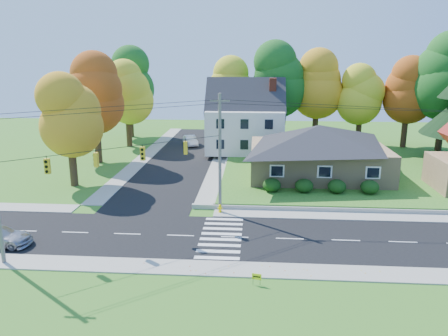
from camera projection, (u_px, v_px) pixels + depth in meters
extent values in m
plane|color=#3D7923|center=(235.00, 237.00, 31.88)|extent=(120.00, 120.00, 0.00)
cube|color=black|center=(235.00, 237.00, 31.88)|extent=(90.00, 8.00, 0.02)
cube|color=black|center=(184.00, 156.00, 57.56)|extent=(8.00, 44.00, 0.02)
cube|color=#9C9A90|center=(238.00, 213.00, 36.70)|extent=(90.00, 2.00, 0.08)
cube|color=#9C9A90|center=(231.00, 269.00, 27.04)|extent=(90.00, 2.00, 0.08)
cube|color=#3D7923|center=(354.00, 167.00, 51.19)|extent=(30.00, 30.00, 0.50)
cube|color=tan|center=(317.00, 161.00, 46.25)|extent=(14.00, 10.00, 3.20)
pyramid|color=#26262B|center=(319.00, 135.00, 45.58)|extent=(14.60, 10.60, 2.20)
cube|color=silver|center=(245.00, 130.00, 58.11)|extent=(10.00, 8.00, 5.60)
pyramid|color=#26262B|center=(246.00, 100.00, 57.11)|extent=(10.40, 8.40, 2.40)
cube|color=brown|center=(272.00, 115.00, 57.36)|extent=(0.90, 0.90, 9.60)
ellipsoid|color=#163A10|center=(272.00, 185.00, 40.85)|extent=(1.70, 1.70, 1.27)
ellipsoid|color=#163A10|center=(304.00, 186.00, 40.64)|extent=(1.70, 1.70, 1.27)
ellipsoid|color=#163A10|center=(337.00, 186.00, 40.43)|extent=(1.70, 1.70, 1.27)
ellipsoid|color=#163A10|center=(370.00, 187.00, 40.22)|extent=(1.70, 1.70, 1.27)
cylinder|color=#666059|center=(220.00, 155.00, 35.77)|extent=(0.26, 0.26, 10.00)
cube|color=#666059|center=(220.00, 101.00, 34.67)|extent=(1.60, 0.12, 0.12)
cube|color=gold|center=(47.00, 166.00, 28.16)|extent=(0.34, 0.26, 1.00)
cube|color=gold|center=(96.00, 160.00, 29.91)|extent=(0.26, 0.34, 1.00)
cube|color=gold|center=(143.00, 154.00, 31.80)|extent=(0.34, 0.26, 1.00)
cube|color=gold|center=(186.00, 148.00, 33.78)|extent=(0.26, 0.34, 1.00)
cylinder|color=black|center=(122.00, 147.00, 30.81)|extent=(13.02, 10.43, 0.04)
cylinder|color=#3F2A19|center=(233.00, 124.00, 64.07)|extent=(0.80, 0.80, 5.40)
sphere|color=gold|center=(233.00, 97.00, 63.10)|extent=(6.72, 6.72, 6.72)
sphere|color=gold|center=(233.00, 85.00, 62.68)|extent=(5.91, 5.91, 5.91)
sphere|color=gold|center=(233.00, 73.00, 62.26)|extent=(5.11, 5.11, 5.11)
cylinder|color=#3F2A19|center=(274.00, 122.00, 62.57)|extent=(0.86, 0.86, 6.30)
sphere|color=#1C5E1D|center=(275.00, 90.00, 61.44)|extent=(7.84, 7.84, 7.84)
sphere|color=#1C5E1D|center=(275.00, 76.00, 60.95)|extent=(6.90, 6.90, 6.90)
sphere|color=#1C5E1D|center=(276.00, 61.00, 60.46)|extent=(5.96, 5.96, 5.96)
cylinder|color=#3F2A19|center=(315.00, 123.00, 63.17)|extent=(0.83, 0.83, 5.85)
sphere|color=orange|center=(317.00, 94.00, 62.12)|extent=(7.28, 7.28, 7.28)
sphere|color=orange|center=(317.00, 81.00, 61.66)|extent=(6.41, 6.41, 6.41)
sphere|color=orange|center=(318.00, 68.00, 61.21)|extent=(5.53, 5.53, 5.53)
cylinder|color=#3F2A19|center=(359.00, 128.00, 61.89)|extent=(0.77, 0.77, 4.95)
sphere|color=gold|center=(361.00, 102.00, 61.00)|extent=(6.16, 6.16, 6.16)
sphere|color=gold|center=(362.00, 91.00, 60.62)|extent=(5.42, 5.42, 5.42)
sphere|color=gold|center=(362.00, 80.00, 60.23)|extent=(4.68, 4.68, 4.68)
cylinder|color=#3F2A19|center=(405.00, 128.00, 60.44)|extent=(0.80, 0.80, 5.40)
sphere|color=#A44814|center=(407.00, 100.00, 59.47)|extent=(6.72, 6.72, 6.72)
sphere|color=#A44814|center=(409.00, 87.00, 59.06)|extent=(5.91, 5.91, 5.91)
sphere|color=#A44814|center=(410.00, 74.00, 58.64)|extent=(5.11, 5.11, 5.11)
cylinder|color=#3F2A19|center=(441.00, 126.00, 58.06)|extent=(0.89, 0.89, 6.75)
sphere|color=#1C5E1D|center=(445.00, 88.00, 56.85)|extent=(8.40, 8.40, 8.40)
sphere|color=#1C5E1D|center=(447.00, 72.00, 56.33)|extent=(7.39, 7.39, 7.39)
cylinder|color=#3F2A19|center=(73.00, 162.00, 44.06)|extent=(0.77, 0.77, 4.95)
sphere|color=orange|center=(70.00, 127.00, 43.17)|extent=(6.16, 6.16, 6.16)
sphere|color=orange|center=(68.00, 111.00, 42.79)|extent=(5.42, 5.42, 5.42)
sphere|color=orange|center=(67.00, 95.00, 42.40)|extent=(4.68, 4.68, 4.68)
cylinder|color=#3F2A19|center=(98.00, 139.00, 53.68)|extent=(0.83, 0.83, 5.85)
sphere|color=#A44814|center=(95.00, 105.00, 52.63)|extent=(7.28, 7.28, 7.28)
sphere|color=#A44814|center=(94.00, 89.00, 52.17)|extent=(6.41, 6.41, 6.41)
sphere|color=#A44814|center=(93.00, 74.00, 51.72)|extent=(5.53, 5.53, 5.53)
cylinder|color=#3F2A19|center=(129.00, 128.00, 63.32)|extent=(0.80, 0.80, 5.40)
sphere|color=gold|center=(127.00, 101.00, 62.35)|extent=(6.72, 6.72, 6.72)
sphere|color=gold|center=(127.00, 89.00, 61.93)|extent=(5.91, 5.91, 5.91)
sphere|color=gold|center=(126.00, 77.00, 61.52)|extent=(5.11, 5.11, 5.11)
cylinder|color=#3F2A19|center=(131.00, 117.00, 71.08)|extent=(0.86, 0.86, 6.30)
sphere|color=#1C5E1D|center=(129.00, 89.00, 69.95)|extent=(7.84, 7.84, 7.84)
sphere|color=#1C5E1D|center=(128.00, 77.00, 69.46)|extent=(6.90, 6.90, 6.90)
sphere|color=#1C5E1D|center=(128.00, 64.00, 68.97)|extent=(5.96, 5.96, 5.96)
imported|color=silver|center=(190.00, 140.00, 64.58)|extent=(2.94, 4.55, 1.42)
cylinder|color=#FFDB00|center=(220.00, 212.00, 36.84)|extent=(0.34, 0.34, 0.09)
cylinder|color=#FFDB00|center=(220.00, 209.00, 36.77)|extent=(0.22, 0.22, 0.52)
sphere|color=#FFDB00|center=(220.00, 206.00, 36.69)|extent=(0.24, 0.24, 0.24)
cylinder|color=#FFDB00|center=(220.00, 208.00, 36.75)|extent=(0.43, 0.16, 0.11)
cylinder|color=black|center=(253.00, 281.00, 25.23)|extent=(0.02, 0.02, 0.47)
cylinder|color=black|center=(260.00, 281.00, 25.20)|extent=(0.02, 0.02, 0.47)
cube|color=#FDFF15|center=(257.00, 277.00, 25.14)|extent=(0.55, 0.15, 0.37)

